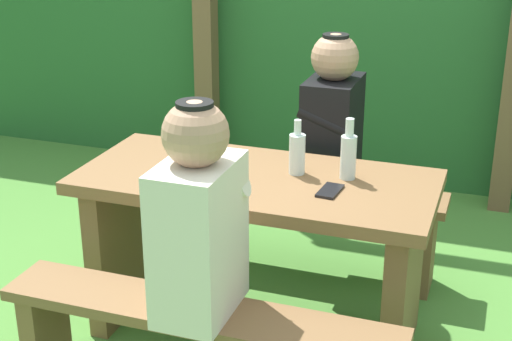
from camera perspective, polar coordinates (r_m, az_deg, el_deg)
ground_plane at (r=3.24m, az=-0.00°, el=-12.10°), size 12.00×12.00×0.00m
hedge_backdrop at (r=4.97m, az=8.94°, el=12.29°), size 6.40×0.91×2.06m
pergola_post_left at (r=4.65m, az=-3.92°, el=12.39°), size 0.12×0.12×2.14m
picnic_table at (r=3.00m, az=-0.00°, el=-4.37°), size 1.40×0.64×0.70m
bench_near at (r=2.60m, az=-4.40°, el=-12.86°), size 1.40×0.24×0.45m
bench_far at (r=3.58m, az=3.12°, el=-2.86°), size 1.40×0.24×0.45m
person_white_shirt at (r=2.38m, az=-4.42°, el=-3.67°), size 0.25×0.35×0.72m
person_black_coat at (r=3.37m, az=5.86°, el=3.89°), size 0.25×0.35×0.72m
drinking_glass at (r=3.06m, az=-3.16°, el=1.43°), size 0.07×0.07×0.08m
bottle_left at (r=2.88m, az=7.08°, el=1.23°), size 0.06×0.06×0.24m
bottle_right at (r=2.91m, az=3.17°, el=1.39°), size 0.06×0.06×0.22m
cell_phone at (r=2.77m, az=5.67°, el=-1.55°), size 0.08×0.15×0.01m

